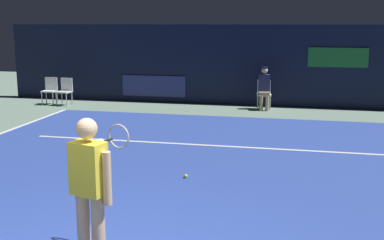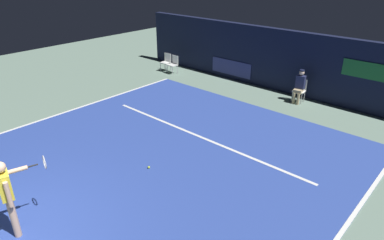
% 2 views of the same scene
% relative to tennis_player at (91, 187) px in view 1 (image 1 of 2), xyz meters
% --- Properties ---
extents(ground_plane, '(31.07, 31.07, 0.00)m').
position_rel_tennis_player_xyz_m(ground_plane, '(0.03, 3.90, -0.99)').
color(ground_plane, slate).
extents(court_surface, '(10.10, 10.52, 0.01)m').
position_rel_tennis_player_xyz_m(court_surface, '(0.03, 3.90, -0.98)').
color(court_surface, '#2D479E').
rests_on(court_surface, ground).
extents(line_service, '(7.88, 0.10, 0.01)m').
position_rel_tennis_player_xyz_m(line_service, '(0.03, 5.75, -0.97)').
color(line_service, white).
rests_on(line_service, court_surface).
extents(back_wall, '(15.79, 0.33, 2.60)m').
position_rel_tennis_player_xyz_m(back_wall, '(0.03, 11.40, 0.31)').
color(back_wall, '#141933').
rests_on(back_wall, ground).
extents(tennis_player, '(0.51, 1.03, 1.73)m').
position_rel_tennis_player_xyz_m(tennis_player, '(0.00, 0.00, 0.00)').
color(tennis_player, '#DBAD89').
rests_on(tennis_player, ground).
extents(line_judge_on_chair, '(0.48, 0.56, 1.32)m').
position_rel_tennis_player_xyz_m(line_judge_on_chair, '(1.01, 10.62, -0.30)').
color(line_judge_on_chair, white).
rests_on(line_judge_on_chair, ground).
extents(courtside_chair_near, '(0.47, 0.45, 0.88)m').
position_rel_tennis_player_xyz_m(courtside_chair_near, '(-5.95, 10.11, -0.49)').
color(courtside_chair_near, white).
rests_on(courtside_chair_near, ground).
extents(courtside_chair_far, '(0.47, 0.45, 0.88)m').
position_rel_tennis_player_xyz_m(courtside_chair_far, '(-5.39, 10.05, -0.49)').
color(courtside_chair_far, white).
rests_on(courtside_chair_far, ground).
extents(tennis_ball, '(0.07, 0.07, 0.07)m').
position_rel_tennis_player_xyz_m(tennis_ball, '(0.21, 3.42, -0.94)').
color(tennis_ball, '#CCE033').
rests_on(tennis_ball, court_surface).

